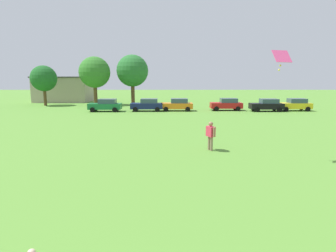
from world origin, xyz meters
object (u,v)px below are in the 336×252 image
object	(u,v)px
adult_bystander	(212,133)
tree_far_left	(45,79)
parked_car_yellow_5	(296,105)
parked_car_navy_1	(148,105)
parked_car_black_4	(268,105)
parked_car_red_3	(228,104)
parked_car_orange_2	(178,105)
parked_car_green_0	(107,105)
tree_center	(96,72)
tree_far_right	(133,71)
kite	(283,58)

from	to	relation	value
adult_bystander	tree_far_left	world-z (taller)	tree_far_left
adult_bystander	parked_car_yellow_5	xyz separation A→B (m)	(14.76, 21.40, -0.20)
parked_car_navy_1	parked_car_black_4	xyz separation A→B (m)	(16.10, -0.21, 0.00)
parked_car_navy_1	parked_car_red_3	size ratio (longest dim) A/B	1.00
parked_car_black_4	tree_far_left	bearing A→B (deg)	-13.83
parked_car_orange_2	parked_car_black_4	distance (m)	12.05
parked_car_green_0	parked_car_orange_2	xyz separation A→B (m)	(9.61, 0.70, 0.00)
parked_car_navy_1	parked_car_yellow_5	xyz separation A→B (m)	(20.14, 0.41, 0.00)
parked_car_red_3	tree_far_left	distance (m)	29.29
parked_car_orange_2	tree_center	distance (m)	16.47
parked_car_red_3	tree_far_right	world-z (taller)	tree_far_right
parked_car_green_0	tree_center	world-z (taller)	tree_center
parked_car_red_3	parked_car_yellow_5	xyz separation A→B (m)	(9.23, -0.47, 0.00)
adult_bystander	parked_car_navy_1	distance (m)	21.67
kite	parked_car_red_3	xyz separation A→B (m)	(2.27, 23.79, -4.54)
kite	parked_car_orange_2	world-z (taller)	kite
parked_car_green_0	kite	bearing A→B (deg)	122.23
tree_far_left	parked_car_green_0	bearing A→B (deg)	-35.64
tree_far_left	tree_far_right	xyz separation A→B (m)	(14.05, 2.47, 1.28)
parked_car_green_0	tree_center	xyz separation A→B (m)	(-3.70, 9.30, 4.50)
parked_car_yellow_5	tree_far_right	distance (m)	25.90
parked_car_navy_1	tree_far_right	distance (m)	11.96
parked_car_navy_1	parked_car_orange_2	xyz separation A→B (m)	(4.06, 0.30, 0.00)
parked_car_black_4	tree_far_left	xyz separation A→B (m)	(-33.38, 8.22, 3.51)
adult_bystander	parked_car_navy_1	xyz separation A→B (m)	(-5.39, 20.99, -0.20)
adult_bystander	parked_car_orange_2	bearing A→B (deg)	158.64
kite	parked_car_black_4	bearing A→B (deg)	71.82
kite	tree_center	world-z (taller)	tree_center
parked_car_green_0	parked_car_black_4	bearing A→B (deg)	-179.48
parked_car_orange_2	parked_car_red_3	world-z (taller)	same
parked_car_yellow_5	parked_car_red_3	bearing A→B (deg)	-2.89
parked_car_navy_1	tree_far_right	size ratio (longest dim) A/B	0.51
parked_car_red_3	parked_car_yellow_5	distance (m)	9.24
parked_car_red_3	parked_car_black_4	xyz separation A→B (m)	(5.19, -1.08, 0.00)
kite	tree_far_right	world-z (taller)	tree_far_right
adult_bystander	kite	xyz separation A→B (m)	(3.25, -1.93, 4.35)
parked_car_navy_1	tree_far_left	xyz separation A→B (m)	(-17.28, 8.01, 3.51)
parked_car_red_3	tree_center	world-z (taller)	tree_center
kite	parked_car_black_4	xyz separation A→B (m)	(7.46, 22.71, -4.54)
parked_car_red_3	tree_far_right	bearing A→B (deg)	-34.16
tree_center	parked_car_black_4	bearing A→B (deg)	-19.75
tree_far_left	tree_far_right	size ratio (longest dim) A/B	0.77
parked_car_black_4	tree_far_right	world-z (taller)	tree_far_right
adult_bystander	parked_car_green_0	size ratio (longest dim) A/B	0.41
tree_far_left	tree_far_right	world-z (taller)	tree_far_right
parked_car_navy_1	parked_car_red_3	xyz separation A→B (m)	(10.91, 0.87, 0.00)
parked_car_orange_2	tree_far_left	world-z (taller)	tree_far_left
parked_car_navy_1	adult_bystander	bearing A→B (deg)	104.39
parked_car_black_4	tree_far_right	distance (m)	22.60
parked_car_green_0	parked_car_yellow_5	size ratio (longest dim) A/B	1.00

